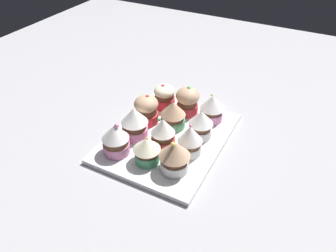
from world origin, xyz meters
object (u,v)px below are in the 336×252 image
at_px(cupcake_1, 190,140).
at_px(cupcake_11, 164,96).
at_px(cupcake_0, 175,155).
at_px(cupcake_4, 146,149).
at_px(cupcake_7, 187,100).
at_px(cupcake_9, 134,122).
at_px(cupcake_3, 212,108).
at_px(cupcake_2, 201,124).
at_px(cupcake_5, 163,133).
at_px(cupcake_8, 116,139).
at_px(baking_tray, 168,138).
at_px(cupcake_6, 173,114).
at_px(cupcake_10, 146,109).

xyz_separation_m(cupcake_1, cupcake_11, (0.14, 0.14, -0.01)).
height_order(cupcake_0, cupcake_4, cupcake_0).
height_order(cupcake_7, cupcake_9, cupcake_9).
bearing_deg(cupcake_11, cupcake_3, -89.62).
xyz_separation_m(cupcake_2, cupcake_5, (-0.07, 0.06, 0.00)).
bearing_deg(cupcake_4, cupcake_11, 17.38).
xyz_separation_m(cupcake_5, cupcake_8, (-0.07, 0.08, -0.00)).
relative_size(cupcake_0, cupcake_2, 1.08).
bearing_deg(baking_tray, cupcake_8, 144.04).
xyz_separation_m(cupcake_6, cupcake_10, (-0.01, 0.07, 0.00)).
bearing_deg(cupcake_9, cupcake_6, -39.84).
distance_m(cupcake_2, cupcake_11, 0.16).
relative_size(baking_tray, cupcake_0, 4.16).
relative_size(cupcake_2, cupcake_10, 0.95).
bearing_deg(cupcake_10, baking_tray, -109.69).
xyz_separation_m(cupcake_7, cupcake_9, (-0.15, 0.07, 0.00)).
xyz_separation_m(cupcake_3, cupcake_8, (-0.22, 0.14, 0.00)).
bearing_deg(cupcake_1, cupcake_11, 44.55).
bearing_deg(cupcake_4, cupcake_6, 1.58).
relative_size(cupcake_0, cupcake_9, 0.99).
bearing_deg(cupcake_11, baking_tray, -148.13).
xyz_separation_m(cupcake_2, cupcake_9, (-0.07, 0.14, 0.00)).
distance_m(cupcake_7, cupcake_11, 0.07).
relative_size(cupcake_1, cupcake_4, 1.19).
height_order(cupcake_5, cupcake_10, cupcake_5).
relative_size(baking_tray, cupcake_7, 4.24).
bearing_deg(cupcake_3, cupcake_1, -178.52).
height_order(cupcake_4, cupcake_5, cupcake_5).
bearing_deg(cupcake_7, cupcake_6, 176.62).
bearing_deg(cupcake_3, cupcake_2, -178.62).
bearing_deg(cupcake_3, cupcake_10, 120.31).
relative_size(cupcake_3, cupcake_4, 1.12).
distance_m(cupcake_5, cupcake_9, 0.08).
bearing_deg(cupcake_5, cupcake_6, 10.16).
bearing_deg(cupcake_5, cupcake_0, -134.47).
bearing_deg(cupcake_11, cupcake_8, 177.83).
xyz_separation_m(cupcake_3, cupcake_5, (-0.15, 0.06, 0.00)).
bearing_deg(cupcake_8, cupcake_4, -85.19).
height_order(cupcake_4, cupcake_6, cupcake_6).
bearing_deg(cupcake_4, cupcake_10, 29.94).
bearing_deg(cupcake_0, cupcake_2, -2.07).
relative_size(baking_tray, cupcake_9, 4.11).
height_order(cupcake_2, cupcake_8, cupcake_8).
distance_m(cupcake_0, cupcake_4, 0.07).
xyz_separation_m(baking_tray, cupcake_10, (0.03, 0.08, 0.04)).
relative_size(cupcake_1, cupcake_5, 0.97).
xyz_separation_m(cupcake_4, cupcake_11, (0.21, 0.07, -0.00)).
distance_m(cupcake_5, cupcake_11, 0.17).
distance_m(cupcake_1, cupcake_3, 0.14).
xyz_separation_m(cupcake_1, cupcake_5, (-0.01, 0.06, 0.00)).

